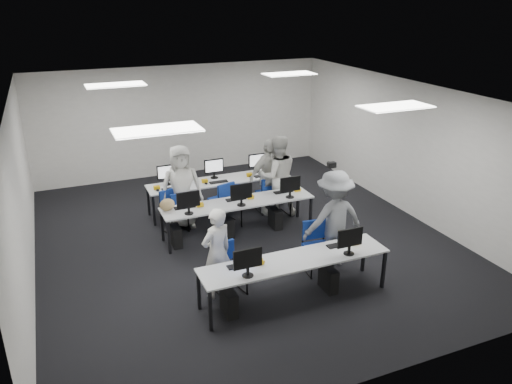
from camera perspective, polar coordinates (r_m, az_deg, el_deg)
name	(u,v)px	position (r m, az deg, el deg)	size (l,w,h in m)	color
room	(241,170)	(9.86, -1.69, 2.56)	(9.00, 9.02, 3.00)	black
ceiling_panels	(240,94)	(9.48, -1.79, 11.08)	(5.20, 4.60, 0.02)	white
desk_front	(295,262)	(8.19, 4.49, -7.96)	(3.20, 0.70, 0.73)	silver
desk_mid	(238,204)	(10.33, -2.04, -1.40)	(3.20, 0.70, 0.73)	silver
desk_back	(217,182)	(11.56, -4.51, 1.10)	(3.20, 0.70, 0.73)	silver
equipment_front	(285,282)	(8.27, 3.28, -10.23)	(2.51, 0.41, 1.19)	#0E28B7
equipment_mid	(230,220)	(10.39, -2.97, -3.24)	(2.91, 0.41, 1.19)	white
equipment_back	(225,194)	(11.75, -3.60, -0.21)	(2.91, 0.41, 1.19)	white
chair_0	(230,278)	(8.53, -3.02, -9.79)	(0.53, 0.56, 0.88)	navy
chair_1	(317,256)	(9.20, 6.99, -7.30)	(0.50, 0.54, 0.93)	navy
chair_2	(174,219)	(10.76, -9.32, -3.03)	(0.57, 0.59, 0.90)	navy
chair_3	(232,212)	(10.99, -2.77, -2.30)	(0.51, 0.54, 0.85)	navy
chair_4	(278,203)	(11.42, 2.56, -1.28)	(0.45, 0.49, 0.89)	navy
chair_5	(180,216)	(10.93, -8.65, -2.69)	(0.49, 0.52, 0.84)	navy
chair_6	(222,208)	(11.17, -3.94, -1.78)	(0.57, 0.59, 0.92)	navy
chair_7	(267,200)	(11.58, 1.23, -0.95)	(0.44, 0.48, 0.87)	navy
handbag	(167,205)	(10.01, -10.11, -1.44)	(0.30, 0.19, 0.25)	olive
student_0	(217,253)	(8.22, -4.50, -6.95)	(0.58, 0.38, 1.58)	beige
student_1	(277,176)	(11.21, 2.47, 1.85)	(0.90, 0.70, 1.86)	beige
student_2	(181,187)	(10.74, -8.53, 0.59)	(0.89, 0.58, 1.82)	beige
student_3	(269,177)	(11.30, 1.45, 1.73)	(1.02, 0.43, 1.75)	beige
photographer	(334,219)	(9.20, 8.89, -3.05)	(1.19, 0.68, 1.84)	slate
dslr_camera	(332,165)	(8.99, 8.65, 3.08)	(0.14, 0.18, 0.10)	black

